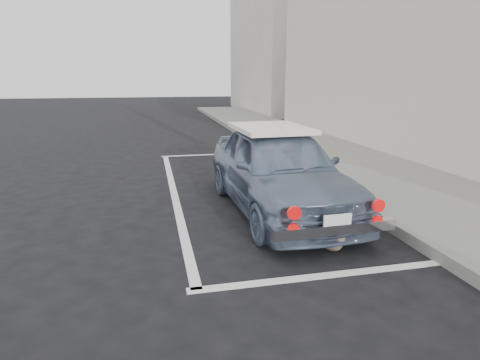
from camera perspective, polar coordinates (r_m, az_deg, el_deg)
The scene contains 8 objects.
ground at distance 4.68m, azimuth 4.30°, elevation -11.22°, with size 80.00×80.00×0.00m, color black.
sidewalk at distance 7.75m, azimuth 22.98°, elevation -1.32°, with size 2.80×40.00×0.15m, color slate.
building_far at distance 25.29m, azimuth 5.12°, elevation 18.84°, with size 3.50×10.00×8.00m, color beige.
pline_rear at distance 4.43m, azimuth 12.60°, elevation -13.06°, with size 3.00×0.12×0.01m, color silver.
pline_front at distance 10.87m, azimuth -3.16°, elevation 3.68°, with size 3.00×0.12×0.01m, color silver.
pline_side at distance 7.33m, azimuth -9.38°, elevation -1.79°, with size 0.12×7.00×0.01m, color silver.
retro_coupe at distance 6.19m, azimuth 5.49°, elevation 1.64°, with size 1.67×3.90×1.31m.
cat at distance 4.98m, azimuth 12.94°, elevation -8.31°, with size 0.29×0.53×0.28m.
Camera 1 is at (-1.26, -4.03, 2.02)m, focal length 30.00 mm.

